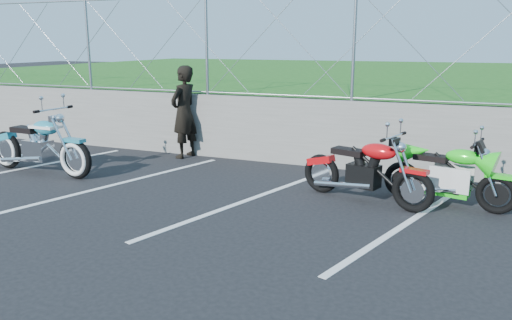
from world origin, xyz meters
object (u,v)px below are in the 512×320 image
at_px(sportbike_green, 450,178).
at_px(person_standing, 184,112).
at_px(cruiser_turquoise, 40,147).
at_px(naked_orange, 367,173).

height_order(sportbike_green, person_standing, person_standing).
relative_size(cruiser_turquoise, person_standing, 1.30).
height_order(cruiser_turquoise, person_standing, person_standing).
xyz_separation_m(cruiser_turquoise, sportbike_green, (6.97, 0.84, -0.07)).
bearing_deg(cruiser_turquoise, sportbike_green, 10.68).
distance_m(cruiser_turquoise, person_standing, 2.83).
distance_m(naked_orange, sportbike_green, 1.20).
height_order(naked_orange, person_standing, person_standing).
xyz_separation_m(naked_orange, sportbike_green, (1.16, 0.29, -0.03)).
bearing_deg(person_standing, cruiser_turquoise, -29.63).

